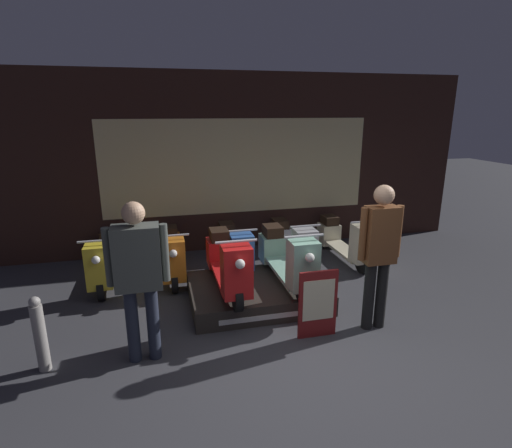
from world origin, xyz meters
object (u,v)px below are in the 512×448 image
(scooter_backrow_0, at_px, (106,259))
(scooter_display_right, at_px, (286,257))
(scooter_display_left, at_px, (227,263))
(scooter_backrow_1, at_px, (172,254))
(person_right_browsing, at_px, (379,248))
(scooter_backrow_2, at_px, (233,249))
(scooter_backrow_3, at_px, (291,244))
(person_left_browsing, at_px, (138,269))
(scooter_backrow_4, at_px, (344,240))
(street_bollard, at_px, (40,334))
(price_sign_board, at_px, (318,304))

(scooter_backrow_0, bearing_deg, scooter_display_right, -26.53)
(scooter_display_left, relative_size, scooter_backrow_1, 1.00)
(scooter_display_left, bearing_deg, person_right_browsing, -31.23)
(scooter_backrow_2, distance_m, person_right_browsing, 2.65)
(scooter_backrow_3, bearing_deg, person_right_browsing, -82.18)
(scooter_backrow_0, distance_m, person_left_browsing, 2.40)
(scooter_backrow_4, bearing_deg, scooter_display_right, -140.25)
(scooter_backrow_0, distance_m, street_bollard, 2.20)
(person_right_browsing, bearing_deg, scooter_backrow_3, 97.82)
(scooter_backrow_1, relative_size, person_right_browsing, 1.01)
(scooter_display_right, relative_size, street_bollard, 2.18)
(scooter_backrow_3, bearing_deg, scooter_backrow_4, 0.00)
(person_left_browsing, distance_m, person_right_browsing, 2.68)
(scooter_backrow_2, relative_size, street_bollard, 2.18)
(scooter_backrow_3, bearing_deg, scooter_backrow_0, 180.00)
(scooter_display_left, distance_m, scooter_backrow_4, 2.63)
(scooter_display_left, height_order, price_sign_board, scooter_display_left)
(scooter_backrow_2, xyz_separation_m, street_bollard, (-2.37, -2.16, 0.05))
(scooter_backrow_0, relative_size, scooter_backrow_2, 1.00)
(person_right_browsing, bearing_deg, scooter_backrow_4, 72.76)
(scooter_display_left, height_order, scooter_backrow_2, scooter_display_left)
(scooter_display_right, height_order, price_sign_board, scooter_display_right)
(scooter_display_right, xyz_separation_m, person_left_browsing, (-1.87, -0.98, 0.41))
(scooter_display_left, xyz_separation_m, scooter_backrow_1, (-0.68, 1.24, -0.26))
(scooter_display_right, xyz_separation_m, price_sign_board, (0.06, -1.01, -0.20))
(scooter_display_left, xyz_separation_m, person_right_browsing, (1.61, -0.98, 0.40))
(price_sign_board, bearing_deg, person_left_browsing, 179.10)
(person_left_browsing, bearing_deg, scooter_display_right, 27.56)
(scooter_backrow_3, xyz_separation_m, person_left_browsing, (-2.37, -2.22, 0.67))
(scooter_backrow_0, distance_m, scooter_backrow_3, 2.98)
(scooter_backrow_2, relative_size, person_right_browsing, 1.01)
(scooter_display_left, distance_m, person_left_browsing, 1.50)
(scooter_display_left, distance_m, scooter_backrow_3, 1.82)
(person_left_browsing, relative_size, price_sign_board, 2.10)
(scooter_backrow_1, height_order, scooter_backrow_3, same)
(person_left_browsing, xyz_separation_m, street_bollard, (-0.99, 0.06, -0.62))
(scooter_display_left, xyz_separation_m, scooter_display_right, (0.81, 0.00, 0.00))
(scooter_display_right, distance_m, scooter_backrow_0, 2.79)
(scooter_backrow_1, height_order, price_sign_board, scooter_backrow_1)
(scooter_display_right, xyz_separation_m, street_bollard, (-2.87, -0.92, -0.21))
(person_left_browsing, relative_size, person_right_browsing, 0.98)
(person_right_browsing, distance_m, price_sign_board, 0.96)
(scooter_backrow_4, bearing_deg, scooter_display_left, -151.71)
(scooter_backrow_1, bearing_deg, scooter_backrow_4, 0.00)
(scooter_display_left, xyz_separation_m, scooter_backrow_2, (0.32, 1.24, -0.26))
(scooter_display_left, distance_m, person_right_browsing, 1.93)
(scooter_backrow_3, distance_m, person_right_browsing, 2.34)
(scooter_backrow_3, height_order, person_left_browsing, person_left_browsing)
(scooter_backrow_2, xyz_separation_m, person_right_browsing, (1.30, -2.22, 0.67))
(scooter_backrow_3, bearing_deg, person_left_browsing, -136.92)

